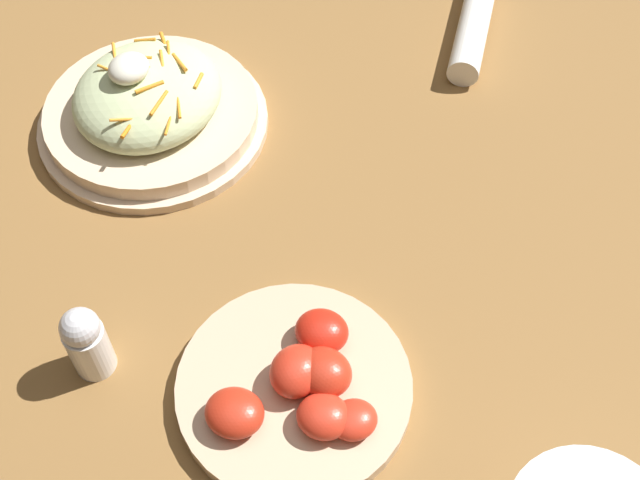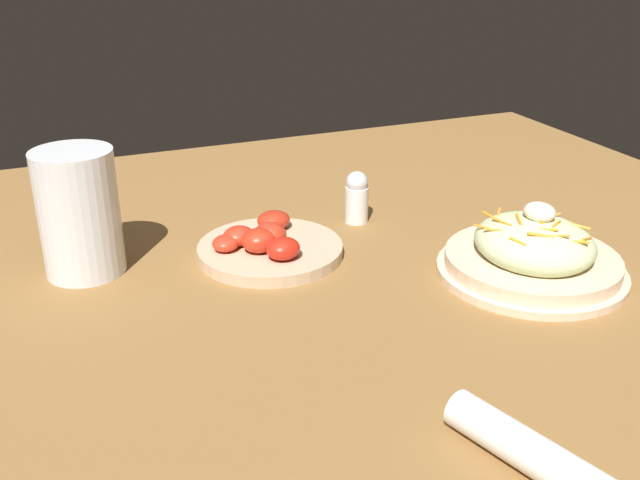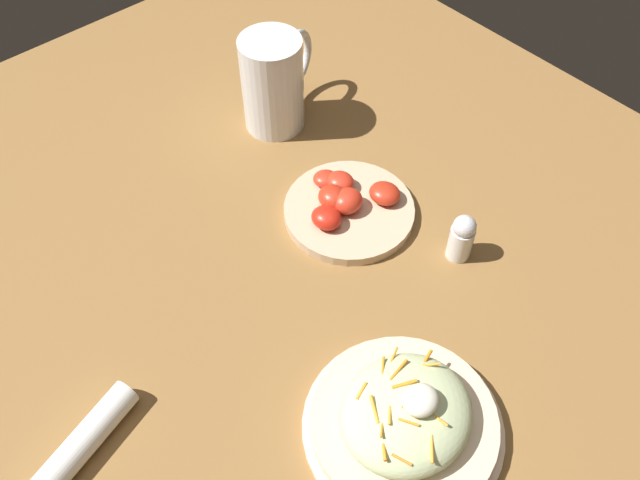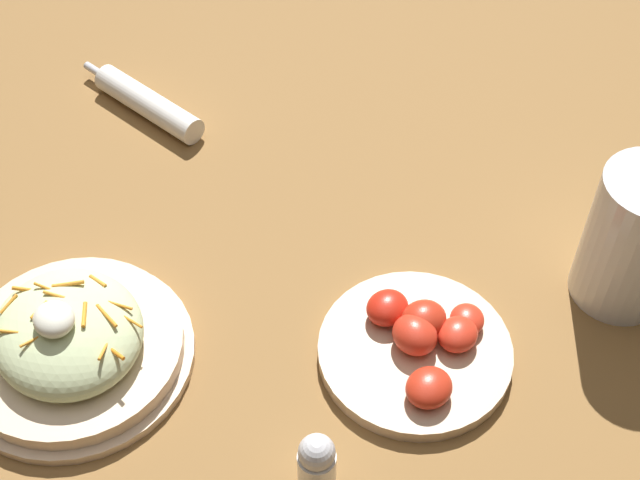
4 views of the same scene
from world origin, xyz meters
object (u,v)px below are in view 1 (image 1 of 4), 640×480
salad_plate (150,106)px  salt_shaker (86,341)px  tomato_plate (298,386)px  napkin_roll (474,24)px

salad_plate → salt_shaker: bearing=27.7°
tomato_plate → napkin_roll: bearing=-172.2°
salad_plate → salt_shaker: 0.27m
tomato_plate → salt_shaker: 0.17m
napkin_roll → salt_shaker: bearing=-9.9°
tomato_plate → salt_shaker: salt_shaker is taller
salad_plate → tomato_plate: size_ratio=1.22×
napkin_roll → tomato_plate: size_ratio=1.04×
salad_plate → tomato_plate: 0.33m
salt_shaker → tomato_plate: bearing=111.8°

